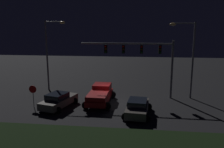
{
  "coord_description": "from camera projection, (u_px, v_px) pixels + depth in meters",
  "views": [
    {
      "loc": [
        2.88,
        -22.55,
        7.77
      ],
      "look_at": [
        0.06,
        1.62,
        2.83
      ],
      "focal_mm": 36.22,
      "sensor_mm": 36.0,
      "label": 1
    }
  ],
  "objects": [
    {
      "name": "car_sedan_far",
      "position": [
        138.0,
        107.0,
        20.49
      ],
      "size": [
        2.77,
        4.56,
        1.51
      ],
      "rotation": [
        0.0,
        0.0,
        1.47
      ],
      "color": "#514C47",
      "rests_on": "ground_plane"
    },
    {
      "name": "street_lamp_left",
      "position": [
        50.0,
        47.0,
        28.08
      ],
      "size": [
        2.62,
        0.44,
        8.71
      ],
      "color": "slate",
      "rests_on": "ground_plane"
    },
    {
      "name": "stop_sign",
      "position": [
        33.0,
        92.0,
        22.39
      ],
      "size": [
        0.76,
        0.08,
        2.23
      ],
      "color": "slate",
      "rests_on": "ground_plane"
    },
    {
      "name": "ground_plane",
      "position": [
        110.0,
        103.0,
        23.82
      ],
      "size": [
        80.0,
        80.0,
        0.0
      ],
      "primitive_type": "plane",
      "color": "black"
    },
    {
      "name": "street_lamp_right",
      "position": [
        188.0,
        51.0,
        24.64
      ],
      "size": [
        2.78,
        0.44,
        8.45
      ],
      "color": "slate",
      "rests_on": "ground_plane"
    },
    {
      "name": "traffic_signal_gantry",
      "position": [
        142.0,
        53.0,
        25.03
      ],
      "size": [
        10.32,
        0.56,
        6.5
      ],
      "color": "slate",
      "rests_on": "ground_plane"
    },
    {
      "name": "pickup_truck",
      "position": [
        100.0,
        94.0,
        23.84
      ],
      "size": [
        2.95,
        5.45,
        1.8
      ],
      "rotation": [
        0.0,
        0.0,
        1.55
      ],
      "color": "maroon",
      "rests_on": "ground_plane"
    },
    {
      "name": "grass_median",
      "position": [
        94.0,
        144.0,
        15.35
      ],
      "size": [
        25.55,
        5.16,
        0.1
      ],
      "primitive_type": "cube",
      "color": "black",
      "rests_on": "ground_plane"
    },
    {
      "name": "car_sedan",
      "position": [
        59.0,
        100.0,
        22.44
      ],
      "size": [
        3.2,
        4.72,
        1.51
      ],
      "rotation": [
        0.0,
        0.0,
        1.3
      ],
      "color": "#514C47",
      "rests_on": "ground_plane"
    }
  ]
}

